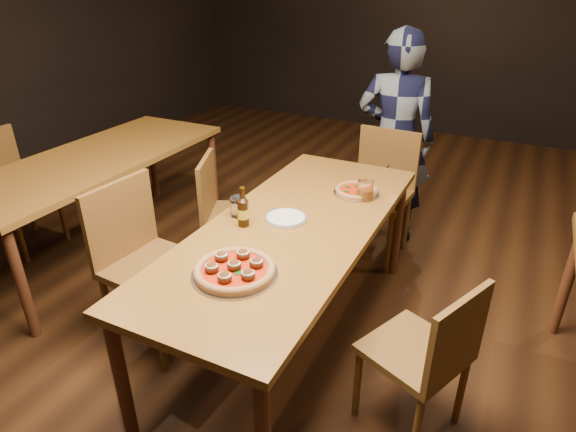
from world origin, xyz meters
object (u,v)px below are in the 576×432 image
at_px(table_main, 292,236).
at_px(water_glass, 238,206).
at_px(pizza_meatball, 235,270).
at_px(amber_glass, 365,190).
at_px(pizza_margherita, 357,191).
at_px(chair_nbr_left, 17,190).
at_px(chair_main_sw, 237,215).
at_px(plate_stack, 286,218).
at_px(chair_main_nw, 154,266).
at_px(chair_main_e, 415,350).
at_px(diner, 395,139).
at_px(beer_bottle, 243,212).
at_px(table_left, 95,166).
at_px(chair_end, 376,196).

bearing_deg(table_main, water_glass, -173.41).
relative_size(pizza_meatball, amber_glass, 3.25).
bearing_deg(pizza_margherita, chair_nbr_left, -169.70).
xyz_separation_m(chair_main_sw, plate_stack, (0.60, -0.46, 0.32)).
distance_m(chair_main_nw, chair_main_e, 1.40).
bearing_deg(amber_glass, chair_main_sw, 178.33).
xyz_separation_m(pizza_margherita, diner, (-0.04, 0.97, 0.03)).
bearing_deg(beer_bottle, chair_main_e, -8.48).
xyz_separation_m(table_left, chair_main_sw, (1.05, 0.18, -0.24)).
distance_m(table_main, beer_bottle, 0.29).
bearing_deg(beer_bottle, table_main, 29.15).
height_order(pizza_meatball, water_glass, water_glass).
height_order(chair_main_nw, plate_stack, chair_main_nw).
relative_size(chair_nbr_left, water_glass, 8.88).
relative_size(table_main, chair_end, 2.09).
xyz_separation_m(table_main, chair_nbr_left, (-2.30, 0.07, -0.21)).
xyz_separation_m(chair_end, diner, (0.01, 0.35, 0.32)).
bearing_deg(pizza_meatball, chair_main_sw, 121.98).
relative_size(chair_main_sw, water_glass, 8.43).
bearing_deg(amber_glass, water_glass, -137.55).
xyz_separation_m(chair_main_nw, chair_end, (0.79, 1.44, -0.01)).
xyz_separation_m(chair_main_e, chair_end, (-0.61, 1.39, 0.06)).
height_order(table_main, water_glass, water_glass).
distance_m(chair_main_nw, pizza_meatball, 0.74).
relative_size(table_main, beer_bottle, 9.67).
relative_size(pizza_margherita, beer_bottle, 1.28).
height_order(chair_main_e, pizza_margherita, chair_main_e).
bearing_deg(pizza_margherita, table_main, -108.07).
distance_m(chair_main_nw, chair_end, 1.65).
relative_size(chair_main_nw, chair_main_e, 1.17).
bearing_deg(amber_glass, plate_stack, -123.65).
bearing_deg(chair_main_nw, table_main, -60.38).
xyz_separation_m(chair_main_nw, amber_glass, (0.91, 0.77, 0.32)).
height_order(table_main, pizza_meatball, pizza_meatball).
distance_m(table_main, chair_main_e, 0.82).
xyz_separation_m(chair_main_sw, chair_main_e, (1.37, -0.74, -0.02)).
height_order(chair_main_e, pizza_meatball, chair_main_e).
distance_m(chair_main_sw, pizza_margherita, 0.88).
bearing_deg(chair_nbr_left, table_main, -92.49).
xyz_separation_m(pizza_meatball, beer_bottle, (-0.20, 0.40, 0.05)).
distance_m(pizza_margherita, beer_bottle, 0.74).
bearing_deg(amber_glass, beer_bottle, -128.16).
bearing_deg(chair_main_sw, chair_main_e, -141.30).
xyz_separation_m(table_main, beer_bottle, (-0.22, -0.12, 0.15)).
bearing_deg(chair_end, chair_main_sw, -136.56).
relative_size(table_main, chair_nbr_left, 2.15).
height_order(chair_end, plate_stack, chair_end).
height_order(beer_bottle, water_glass, beer_bottle).
relative_size(chair_main_nw, pizza_meatball, 2.63).
distance_m(table_left, plate_stack, 1.67).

